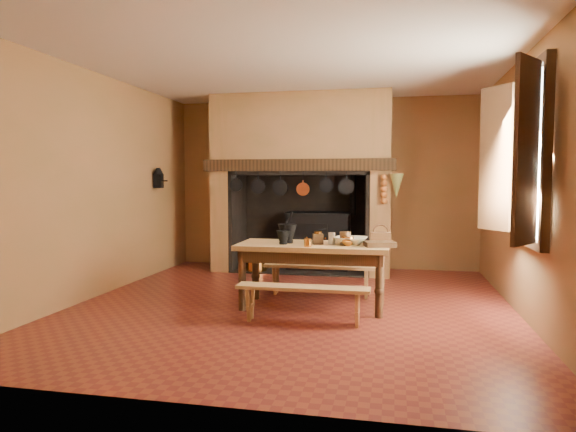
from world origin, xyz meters
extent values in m
plane|color=maroon|center=(0.00, 0.00, 0.00)|extent=(5.50, 5.50, 0.00)
plane|color=silver|center=(0.00, 0.00, 2.80)|extent=(5.50, 5.50, 0.00)
cube|color=#9A653D|center=(0.00, 2.75, 1.40)|extent=(5.00, 0.02, 2.80)
cube|color=#9A653D|center=(-2.50, 0.00, 1.40)|extent=(0.02, 5.50, 2.80)
cube|color=#9A653D|center=(2.50, 0.00, 1.40)|extent=(0.02, 5.50, 2.80)
cube|color=#9A653D|center=(0.00, -2.75, 1.40)|extent=(5.00, 0.02, 2.80)
cube|color=#9A653D|center=(-1.55, 2.30, 1.40)|extent=(0.30, 0.90, 2.80)
cube|color=#9A653D|center=(0.95, 2.30, 1.40)|extent=(0.30, 0.90, 2.80)
cube|color=#9A653D|center=(-0.30, 2.30, 2.20)|extent=(2.20, 0.90, 1.20)
cube|color=black|center=(-0.30, 1.90, 1.69)|extent=(2.95, 0.22, 0.18)
cube|color=black|center=(-0.30, 2.72, 0.80)|extent=(2.20, 0.06, 1.60)
cube|color=black|center=(-0.30, 2.30, 0.01)|extent=(2.20, 0.90, 0.02)
cube|color=black|center=(-0.05, 2.45, 0.45)|extent=(1.00, 0.50, 0.90)
cube|color=black|center=(-0.05, 2.43, 0.92)|extent=(1.04, 0.54, 0.04)
cube|color=black|center=(-0.05, 2.19, 0.55)|extent=(0.35, 0.02, 0.45)
cylinder|color=black|center=(0.50, 2.45, 1.25)|extent=(0.10, 0.10, 0.70)
cylinder|color=orange|center=(-0.20, 2.17, 0.55)|extent=(0.03, 0.03, 0.03)
cylinder|color=orange|center=(0.10, 2.17, 0.55)|extent=(0.03, 0.03, 0.03)
cylinder|color=orange|center=(-1.05, 2.30, 0.10)|extent=(0.40, 0.40, 0.20)
cylinder|color=orange|center=(-1.00, 2.05, 0.09)|extent=(0.34, 0.34, 0.18)
cube|color=black|center=(-1.25, 2.40, 0.08)|extent=(0.18, 0.18, 0.16)
cone|color=brown|center=(1.18, 1.79, 1.38)|extent=(0.20, 0.20, 0.35)
cube|color=white|center=(2.48, -0.40, 1.70)|extent=(0.02, 1.00, 1.60)
cube|color=#341C10|center=(2.45, -0.40, 2.54)|extent=(0.08, 1.16, 0.08)
cube|color=#341C10|center=(2.45, -0.40, 0.86)|extent=(0.08, 1.16, 0.08)
cube|color=#341C10|center=(2.25, -1.08, 1.70)|extent=(0.29, 0.39, 1.60)
cube|color=#341C10|center=(2.25, 0.28, 1.70)|extent=(0.29, 0.39, 1.60)
cube|color=black|center=(-2.42, 1.55, 1.45)|extent=(0.12, 0.12, 0.22)
cone|color=black|center=(-2.42, 1.55, 1.60)|extent=(0.16, 0.16, 0.10)
cylinder|color=black|center=(-2.33, 1.55, 1.45)|extent=(0.12, 0.02, 0.02)
cube|color=tan|center=(0.25, -0.07, 0.71)|extent=(1.70, 0.76, 0.06)
cube|color=#341C10|center=(0.25, -0.07, 0.61)|extent=(1.59, 0.64, 0.13)
cylinder|color=#341C10|center=(-0.50, -0.36, 0.34)|extent=(0.09, 0.09, 0.68)
cylinder|color=#341C10|center=(1.01, -0.36, 0.34)|extent=(0.09, 0.09, 0.68)
cylinder|color=#341C10|center=(-0.50, 0.21, 0.34)|extent=(0.09, 0.09, 0.68)
cylinder|color=#341C10|center=(1.01, 0.21, 0.34)|extent=(0.09, 0.09, 0.68)
cube|color=tan|center=(0.25, -0.73, 0.37)|extent=(1.36, 0.24, 0.03)
cube|color=tan|center=(0.25, 0.53, 0.38)|extent=(1.42, 0.25, 0.04)
cylinder|color=black|center=(-0.05, -0.06, 0.76)|extent=(0.13, 0.13, 0.04)
cone|color=black|center=(-0.05, -0.06, 0.86)|extent=(0.22, 0.22, 0.18)
cylinder|color=black|center=(-0.02, -0.06, 1.02)|extent=(0.09, 0.03, 0.18)
cylinder|color=black|center=(-0.07, -0.19, 0.75)|extent=(0.09, 0.09, 0.03)
cone|color=black|center=(-0.07, -0.19, 0.83)|extent=(0.15, 0.15, 0.13)
cylinder|color=black|center=(-0.05, -0.19, 0.94)|extent=(0.06, 0.03, 0.13)
cube|color=#341C10|center=(0.31, -0.09, 0.80)|extent=(0.14, 0.14, 0.12)
cylinder|color=orange|center=(0.31, -0.09, 0.87)|extent=(0.09, 0.09, 0.03)
cylinder|color=black|center=(0.36, -0.09, 0.90)|extent=(0.10, 0.04, 0.03)
cylinder|color=orange|center=(0.24, -0.34, 0.78)|extent=(0.09, 0.09, 0.09)
cylinder|color=orange|center=(0.60, 0.15, 0.79)|extent=(0.11, 0.11, 0.10)
imported|color=beige|center=(0.68, -0.07, 0.78)|extent=(0.43, 0.43, 0.09)
cylinder|color=#4F331D|center=(0.62, -0.14, 0.81)|extent=(0.15, 0.15, 0.15)
cylinder|color=beige|center=(0.47, -0.08, 0.80)|extent=(0.10, 0.10, 0.13)
cube|color=#4A2616|center=(1.00, 0.15, 0.80)|extent=(0.24, 0.19, 0.13)
torus|color=#4A2616|center=(1.00, 0.15, 0.87)|extent=(0.18, 0.04, 0.18)
cube|color=#341C10|center=(1.00, -0.17, 0.77)|extent=(0.37, 0.31, 0.06)
imported|color=orange|center=(0.66, -0.18, 0.79)|extent=(0.15, 0.15, 0.11)
camera|label=1|loc=(1.15, -5.81, 1.46)|focal=32.00mm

